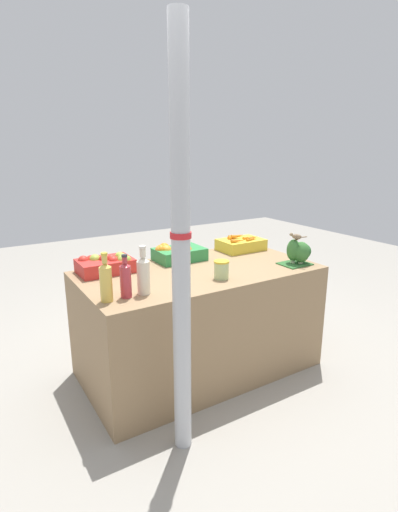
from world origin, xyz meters
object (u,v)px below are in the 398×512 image
object	(u,v)px
pickle_jar	(221,270)
sparrow_bird	(296,236)
juice_bottle_golden	(106,281)
carrot_crate	(241,244)
juice_bottle_cloudy	(143,274)
apple_crate	(106,264)
support_pole	(181,256)
orange_crate	(177,253)
juice_bottle_ruby	(126,279)
broccoli_pile	(299,252)

from	to	relation	value
pickle_jar	sparrow_bird	distance (m)	0.67
sparrow_bird	juice_bottle_golden	bearing A→B (deg)	63.38
carrot_crate	juice_bottle_cloudy	bearing A→B (deg)	-154.93
apple_crate	support_pole	bearing A→B (deg)	-84.79
support_pole	orange_crate	size ratio (longest dim) A/B	6.00
juice_bottle_ruby	juice_bottle_cloudy	distance (m)	0.11
juice_bottle_golden	pickle_jar	xyz separation A→B (m)	(0.79, -0.01, -0.06)
apple_crate	sparrow_bird	distance (m)	1.39
juice_bottle_ruby	sparrow_bird	bearing A→B (deg)	-1.42
juice_bottle_golden	pickle_jar	distance (m)	0.79
support_pole	orange_crate	distance (m)	1.09
orange_crate	support_pole	bearing A→B (deg)	-117.36
apple_crate	carrot_crate	world-z (taller)	same
carrot_crate	apple_crate	bearing A→B (deg)	179.85
sparrow_bird	juice_bottle_cloudy	bearing A→B (deg)	63.14
juice_bottle_ruby	sparrow_bird	world-z (taller)	juice_bottle_ruby
support_pole	juice_bottle_ruby	xyz separation A→B (m)	(-0.15, 0.40, -0.21)
support_pole	carrot_crate	size ratio (longest dim) A/B	6.00
support_pole	juice_bottle_ruby	bearing A→B (deg)	110.31
orange_crate	juice_bottle_ruby	world-z (taller)	juice_bottle_ruby
juice_bottle_ruby	pickle_jar	distance (m)	0.67
pickle_jar	sparrow_bird	xyz separation A→B (m)	(0.65, -0.02, 0.16)
support_pole	carrot_crate	world-z (taller)	support_pole
juice_bottle_cloudy	pickle_jar	size ratio (longest dim) A/B	2.38
apple_crate	carrot_crate	distance (m)	1.19
carrot_crate	juice_bottle_ruby	xyz separation A→B (m)	(-1.26, -0.53, 0.06)
carrot_crate	broccoli_pile	xyz separation A→B (m)	(0.11, -0.57, 0.04)
carrot_crate	support_pole	bearing A→B (deg)	-139.88
support_pole	juice_bottle_cloudy	bearing A→B (deg)	94.97
broccoli_pile	juice_bottle_golden	distance (m)	1.48
juice_bottle_cloudy	broccoli_pile	bearing A→B (deg)	-1.58
carrot_crate	juice_bottle_ruby	distance (m)	1.37
juice_bottle_ruby	juice_bottle_golden	bearing A→B (deg)	180.00
broccoli_pile	juice_bottle_golden	xyz separation A→B (m)	(-1.48, 0.03, 0.03)
support_pole	pickle_jar	world-z (taller)	support_pole
sparrow_bird	support_pole	bearing A→B (deg)	82.00
apple_crate	pickle_jar	world-z (taller)	apple_crate
juice_bottle_golden	juice_bottle_cloudy	world-z (taller)	juice_bottle_cloudy
apple_crate	orange_crate	distance (m)	0.57
juice_bottle_golden	juice_bottle_cloudy	xyz separation A→B (m)	(0.23, 0.00, 0.00)
support_pole	juice_bottle_golden	distance (m)	0.52
support_pole	pickle_jar	xyz separation A→B (m)	(0.52, 0.39, -0.26)
orange_crate	carrot_crate	world-z (taller)	orange_crate
apple_crate	juice_bottle_ruby	world-z (taller)	juice_bottle_ruby
support_pole	pickle_jar	size ratio (longest dim) A/B	17.98
broccoli_pile	juice_bottle_golden	size ratio (longest dim) A/B	0.80
orange_crate	broccoli_pile	distance (m)	0.93
broccoli_pile	apple_crate	bearing A→B (deg)	156.25
pickle_jar	sparrow_bird	bearing A→B (deg)	-1.99
support_pole	juice_bottle_ruby	size ratio (longest dim) A/B	8.59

